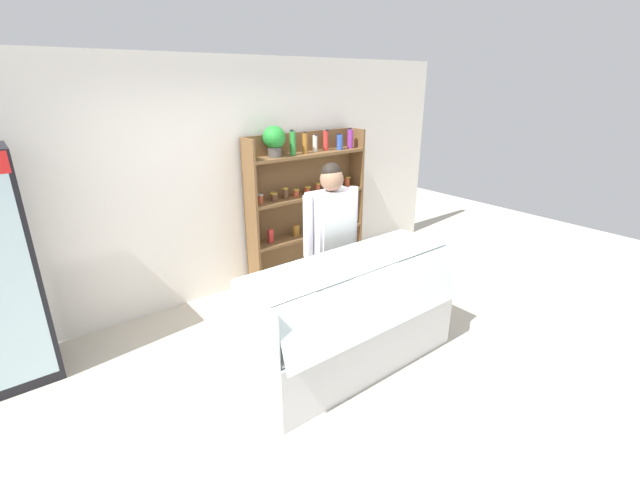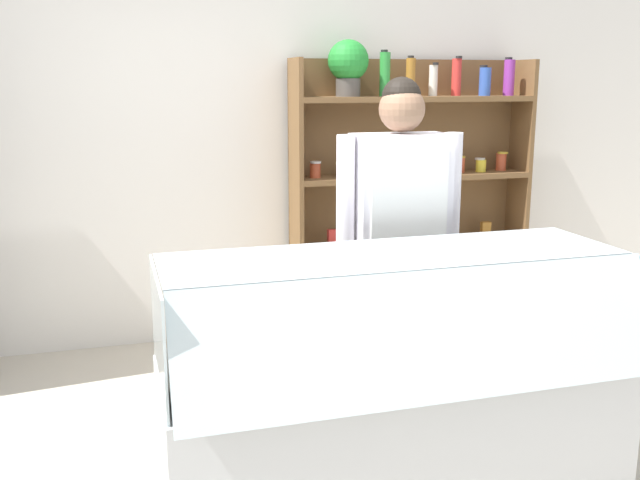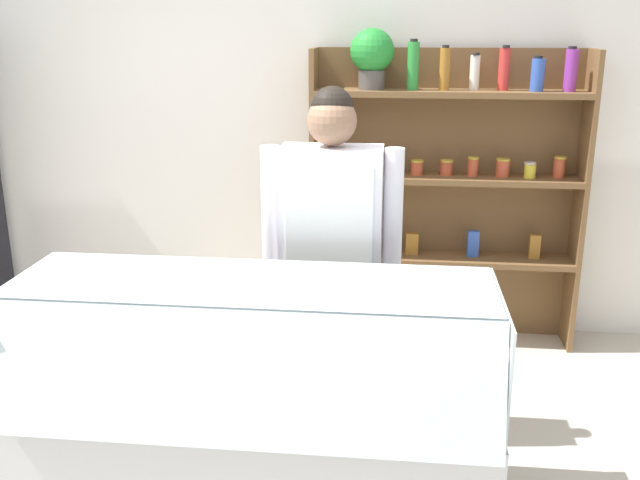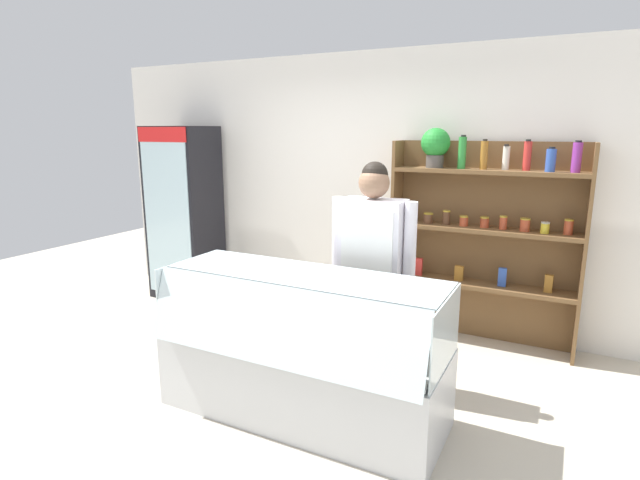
# 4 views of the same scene
# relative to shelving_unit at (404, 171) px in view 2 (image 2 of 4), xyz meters

# --- Properties ---
(ground_plane) EXTENTS (12.00, 12.00, 0.00)m
(ground_plane) POSITION_rel_shelving_unit_xyz_m (-0.96, -1.79, -1.10)
(ground_plane) COLOR beige
(back_wall) EXTENTS (6.80, 0.10, 2.70)m
(back_wall) POSITION_rel_shelving_unit_xyz_m (-0.96, 0.21, 0.25)
(back_wall) COLOR white
(back_wall) RESTS_ON ground
(shelving_unit) EXTENTS (1.66, 0.29, 1.96)m
(shelving_unit) POSITION_rel_shelving_unit_xyz_m (0.00, 0.00, 0.00)
(shelving_unit) COLOR brown
(shelving_unit) RESTS_ON ground
(deli_display_case) EXTENTS (1.95, 0.77, 1.01)m
(deli_display_case) POSITION_rel_shelving_unit_xyz_m (-0.81, -1.86, -0.79)
(deli_display_case) COLOR silver
(deli_display_case) RESTS_ON ground
(shop_clerk) EXTENTS (0.66, 0.25, 1.72)m
(shop_clerk) POSITION_rel_shelving_unit_xyz_m (-0.55, -1.24, -0.07)
(shop_clerk) COLOR #4C4233
(shop_clerk) RESTS_ON ground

